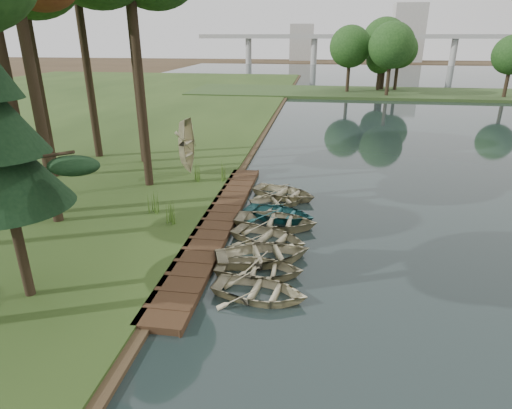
# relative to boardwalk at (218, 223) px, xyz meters

# --- Properties ---
(ground) EXTENTS (300.00, 300.00, 0.00)m
(ground) POSITION_rel_boardwalk_xyz_m (1.60, 0.00, -0.15)
(ground) COLOR #3D2F1D
(boardwalk) EXTENTS (1.60, 16.00, 0.30)m
(boardwalk) POSITION_rel_boardwalk_xyz_m (0.00, 0.00, 0.00)
(boardwalk) COLOR #372415
(boardwalk) RESTS_ON ground
(peninsula) EXTENTS (50.00, 14.00, 0.45)m
(peninsula) POSITION_rel_boardwalk_xyz_m (9.60, 50.00, 0.08)
(peninsula) COLOR #2D441E
(peninsula) RESTS_ON ground
(far_trees) EXTENTS (45.60, 5.60, 8.80)m
(far_trees) POSITION_rel_boardwalk_xyz_m (6.27, 50.00, 6.28)
(far_trees) COLOR black
(far_trees) RESTS_ON peninsula
(bridge) EXTENTS (95.90, 4.00, 8.60)m
(bridge) POSITION_rel_boardwalk_xyz_m (13.91, 120.00, 6.93)
(bridge) COLOR #A5A5A0
(bridge) RESTS_ON ground
(building_a) EXTENTS (10.00, 8.00, 18.00)m
(building_a) POSITION_rel_boardwalk_xyz_m (31.60, 140.00, 8.85)
(building_a) COLOR #A5A5A0
(building_a) RESTS_ON ground
(building_b) EXTENTS (8.00, 8.00, 12.00)m
(building_b) POSITION_rel_boardwalk_xyz_m (-3.40, 145.00, 5.85)
(building_b) COLOR #A5A5A0
(building_b) RESTS_ON ground
(rowboat_0) EXTENTS (3.61, 2.84, 0.68)m
(rowboat_0) POSITION_rel_boardwalk_xyz_m (2.78, -5.64, 0.24)
(rowboat_0) COLOR tan
(rowboat_0) RESTS_ON water
(rowboat_1) EXTENTS (3.27, 2.35, 0.68)m
(rowboat_1) POSITION_rel_boardwalk_xyz_m (2.56, -4.22, 0.24)
(rowboat_1) COLOR tan
(rowboat_1) RESTS_ON water
(rowboat_2) EXTENTS (4.42, 3.77, 0.78)m
(rowboat_2) POSITION_rel_boardwalk_xyz_m (2.57, -3.16, 0.29)
(rowboat_2) COLOR tan
(rowboat_2) RESTS_ON water
(rowboat_3) EXTENTS (3.98, 3.42, 0.70)m
(rowboat_3) POSITION_rel_boardwalk_xyz_m (2.58, -1.52, 0.25)
(rowboat_3) COLOR tan
(rowboat_3) RESTS_ON water
(rowboat_4) EXTENTS (4.00, 3.00, 0.78)m
(rowboat_4) POSITION_rel_boardwalk_xyz_m (2.71, 0.10, 0.29)
(rowboat_4) COLOR tan
(rowboat_4) RESTS_ON water
(rowboat_5) EXTENTS (3.98, 3.30, 0.71)m
(rowboat_5) POSITION_rel_boardwalk_xyz_m (2.78, 1.08, 0.26)
(rowboat_5) COLOR #276A6C
(rowboat_5) RESTS_ON water
(rowboat_6) EXTENTS (3.63, 3.21, 0.62)m
(rowboat_6) POSITION_rel_boardwalk_xyz_m (2.59, 2.88, 0.21)
(rowboat_6) COLOR tan
(rowboat_6) RESTS_ON water
(rowboat_7) EXTENTS (4.31, 3.76, 0.74)m
(rowboat_7) POSITION_rel_boardwalk_xyz_m (2.77, 4.02, 0.27)
(rowboat_7) COLOR tan
(rowboat_7) RESTS_ON water
(stored_rowboat) EXTENTS (3.64, 2.78, 0.70)m
(stored_rowboat) POSITION_rel_boardwalk_xyz_m (-3.38, 6.74, 0.50)
(stored_rowboat) COLOR tan
(stored_rowboat) RESTS_ON bank
(reeds_0) EXTENTS (0.60, 0.60, 1.00)m
(reeds_0) POSITION_rel_boardwalk_xyz_m (-1.98, -0.71, 0.65)
(reeds_0) COLOR #3F661E
(reeds_0) RESTS_ON bank
(reeds_1) EXTENTS (0.60, 0.60, 1.02)m
(reeds_1) POSITION_rel_boardwalk_xyz_m (-3.27, 0.45, 0.66)
(reeds_1) COLOR #3F661E
(reeds_1) RESTS_ON bank
(reeds_2) EXTENTS (0.60, 0.60, 1.05)m
(reeds_2) POSITION_rel_boardwalk_xyz_m (-2.61, 5.44, 0.67)
(reeds_2) COLOR #3F661E
(reeds_2) RESTS_ON bank
(reeds_3) EXTENTS (0.60, 0.60, 1.13)m
(reeds_3) POSITION_rel_boardwalk_xyz_m (-1.00, 5.64, 0.72)
(reeds_3) COLOR #3F661E
(reeds_3) RESTS_ON bank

